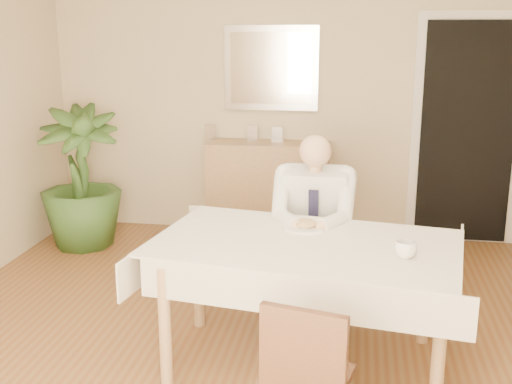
% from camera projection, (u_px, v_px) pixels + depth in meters
% --- Properties ---
extents(room, '(5.00, 5.02, 2.60)m').
position_uv_depth(room, '(246.00, 146.00, 3.48)').
color(room, brown).
rests_on(room, ground).
extents(doorway, '(0.96, 0.07, 2.10)m').
position_uv_depth(doorway, '(467.00, 134.00, 5.67)').
color(doorway, white).
rests_on(doorway, ground).
extents(mirror, '(0.86, 0.04, 0.76)m').
position_uv_depth(mirror, '(271.00, 68.00, 5.80)').
color(mirror, silver).
rests_on(mirror, room).
extents(dining_table, '(1.87, 1.28, 0.75)m').
position_uv_depth(dining_table, '(305.00, 256.00, 3.63)').
color(dining_table, tan).
rests_on(dining_table, ground).
extents(chair_far, '(0.41, 0.41, 0.86)m').
position_uv_depth(chair_far, '(315.00, 238.00, 4.51)').
color(chair_far, '#482716').
rests_on(chair_far, ground).
extents(chair_near, '(0.46, 0.47, 0.81)m').
position_uv_depth(chair_near, '(304.00, 375.00, 2.82)').
color(chair_near, '#482716').
rests_on(chair_near, ground).
extents(seated_man, '(0.48, 0.72, 1.24)m').
position_uv_depth(seated_man, '(313.00, 221.00, 4.19)').
color(seated_man, white).
rests_on(seated_man, ground).
extents(plate, '(0.26, 0.26, 0.02)m').
position_uv_depth(plate, '(305.00, 227.00, 3.84)').
color(plate, white).
rests_on(plate, dining_table).
extents(food, '(0.14, 0.14, 0.06)m').
position_uv_depth(food, '(305.00, 224.00, 3.84)').
color(food, olive).
rests_on(food, dining_table).
extents(knife, '(0.01, 0.13, 0.01)m').
position_uv_depth(knife, '(311.00, 228.00, 3.78)').
color(knife, silver).
rests_on(knife, dining_table).
extents(fork, '(0.01, 0.13, 0.01)m').
position_uv_depth(fork, '(297.00, 227.00, 3.79)').
color(fork, silver).
rests_on(fork, dining_table).
extents(coffee_mug, '(0.13, 0.13, 0.09)m').
position_uv_depth(coffee_mug, '(406.00, 250.00, 3.35)').
color(coffee_mug, white).
rests_on(coffee_mug, dining_table).
extents(sideboard, '(1.14, 0.43, 0.90)m').
position_uv_depth(sideboard, '(268.00, 190.00, 5.94)').
color(sideboard, tan).
rests_on(sideboard, ground).
extents(photo_frame_left, '(0.10, 0.02, 0.14)m').
position_uv_depth(photo_frame_left, '(210.00, 132.00, 5.96)').
color(photo_frame_left, silver).
rests_on(photo_frame_left, sideboard).
extents(photo_frame_center, '(0.10, 0.02, 0.14)m').
position_uv_depth(photo_frame_center, '(252.00, 133.00, 5.89)').
color(photo_frame_center, silver).
rests_on(photo_frame_center, sideboard).
extents(photo_frame_right, '(0.10, 0.02, 0.14)m').
position_uv_depth(photo_frame_right, '(277.00, 135.00, 5.80)').
color(photo_frame_right, silver).
rests_on(photo_frame_right, sideboard).
extents(potted_palm, '(0.93, 0.93, 1.26)m').
position_uv_depth(potted_palm, '(80.00, 177.00, 5.65)').
color(potted_palm, '#2C4C1D').
rests_on(potted_palm, ground).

